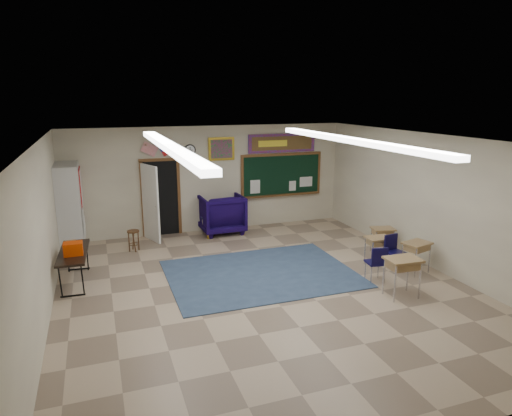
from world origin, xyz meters
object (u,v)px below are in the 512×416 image
object	(u,v)px
wingback_armchair	(221,214)
wooden_stool	(134,240)
student_desk_front_left	(378,250)
folding_table	(75,266)
student_desk_front_right	(382,239)

from	to	relation	value
wingback_armchair	wooden_stool	xyz separation A→B (m)	(-2.51, -0.84, -0.28)
student_desk_front_left	wooden_stool	xyz separation A→B (m)	(-5.19, 2.91, -0.10)
wingback_armchair	student_desk_front_left	size ratio (longest dim) A/B	1.79
folding_table	student_desk_front_right	bearing A→B (deg)	-1.50
student_desk_front_right	folding_table	world-z (taller)	folding_table
wingback_armchair	student_desk_front_right	distance (m)	4.49
student_desk_front_left	folding_table	size ratio (longest dim) A/B	0.40
folding_table	student_desk_front_left	bearing A→B (deg)	-7.82
student_desk_front_left	student_desk_front_right	distance (m)	0.90
student_desk_front_right	wooden_stool	size ratio (longest dim) A/B	1.22
student_desk_front_right	wooden_stool	distance (m)	6.20
wingback_armchair	student_desk_front_right	size ratio (longest dim) A/B	1.87
student_desk_front_left	folding_table	xyz separation A→B (m)	(-6.52, 1.26, -0.00)
student_desk_front_left	student_desk_front_right	size ratio (longest dim) A/B	1.05
wooden_stool	folding_table	bearing A→B (deg)	-128.76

